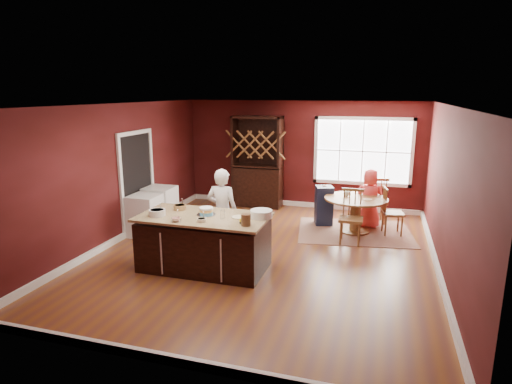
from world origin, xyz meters
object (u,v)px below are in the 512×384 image
Objects in this scene: baker at (222,212)px; seated_woman at (370,199)px; kitchen_island at (204,243)px; chair_north at (376,200)px; chair_south at (351,217)px; hutch at (257,162)px; layer_cake at (206,211)px; toddler at (323,189)px; high_chair at (324,205)px; washer at (145,216)px; chair_east at (393,211)px; dryer at (160,207)px; dining_table at (356,208)px.

seated_woman is (2.52, 2.35, -0.14)m from baker.
kitchen_island is 1.98× the size of chair_north.
hutch is at bearing 138.34° from chair_south.
chair_south is (2.23, 1.88, -0.44)m from layer_cake.
seated_woman is at bearing 4.54° from toddler.
baker is at bearing -152.52° from chair_south.
high_chair is (-0.98, -0.09, -0.19)m from seated_woman.
chair_south is at bearing 10.24° from washer.
kitchen_island is 6.74× the size of layer_cake.
chair_east is 1.11× the size of high_chair.
dryer is at bearing -160.88° from toddler.
layer_cake is 4.07m from chair_east.
dryer is (-1.87, 1.78, -0.54)m from layer_cake.
chair_east reaches higher than dryer.
seated_woman is at bearing 57.71° from chair_north.
chair_south is at bearing 68.98° from seated_woman.
dryer is at bearing 136.31° from layer_cake.
dining_table is 4.22m from dryer.
layer_cake is 3.38m from high_chair.
layer_cake is (0.03, 0.06, 0.55)m from kitchen_island.
chair_south is 1.26× the size of washer.
kitchen_island is at bearing -130.75° from dining_table.
hutch reaches higher than dining_table.
dining_table is (2.30, 2.67, 0.10)m from kitchen_island.
dryer reaches higher than washer.
dining_table is 5.06× the size of toddler.
toddler is (-1.14, -0.45, 0.27)m from chair_north.
toddler reaches higher than dryer.
kitchen_island is 1.35× the size of baker.
chair_north is 0.41m from seated_woman.
chair_east is 4.98m from dryer.
toddler is at bearing -31.36° from hutch.
seated_woman is 1.42× the size of high_chair.
chair_east is at bearing -28.41° from high_chair.
hutch is (-2.86, 1.04, 0.51)m from seated_woman.
toddler is at bearing 62.74° from layer_cake.
layer_cake is at bearing -140.81° from chair_south.
dryer is at bearing 9.56° from seated_woman.
chair_east is 1.14× the size of dryer.
dining_table is at bearing 83.90° from chair_east.
hutch reaches higher than layer_cake.
chair_south is 1.19× the size of high_chair.
dining_table is at bearing -43.61° from high_chair.
chair_east is at bearing 103.18° from chair_north.
high_chair is at bearing 9.61° from chair_north.
kitchen_island is at bearing 85.91° from baker.
baker is (0.04, 0.74, 0.35)m from kitchen_island.
high_chair is at bearing 121.27° from chair_south.
seated_woman reaches higher than washer.
seated_woman reaches higher than chair_east.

